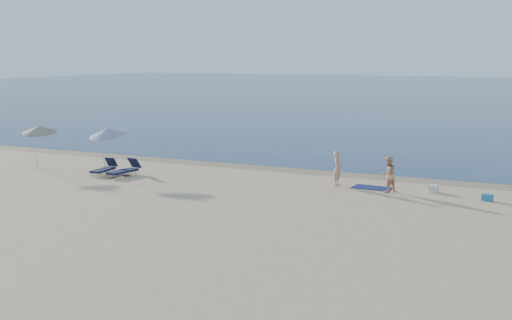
{
  "coord_description": "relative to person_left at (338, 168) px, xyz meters",
  "views": [
    {
      "loc": [
        10.33,
        -10.81,
        5.8
      ],
      "look_at": [
        -2.05,
        16.0,
        1.0
      ],
      "focal_mm": 45.0,
      "sensor_mm": 36.0,
      "label": 1
    }
  ],
  "objects": [
    {
      "name": "ground",
      "position": [
        -1.75,
        -16.55,
        -0.79
      ],
      "size": [
        160.0,
        160.0,
        0.0
      ],
      "primitive_type": "plane",
      "color": "tan",
      "rests_on": "ground"
    },
    {
      "name": "sea",
      "position": [
        -1.75,
        83.45,
        -0.79
      ],
      "size": [
        240.0,
        160.0,
        0.01
      ],
      "primitive_type": "cube",
      "color": "#0B2345",
      "rests_on": "ground"
    },
    {
      "name": "wet_sand_strip",
      "position": [
        -1.75,
        2.85,
        -0.79
      ],
      "size": [
        240.0,
        1.6,
        0.0
      ],
      "primitive_type": "cube",
      "color": "#847254",
      "rests_on": "ground"
    },
    {
      "name": "person_left",
      "position": [
        0.0,
        0.0,
        0.0
      ],
      "size": [
        0.39,
        0.59,
        1.58
      ],
      "primitive_type": "imported",
      "rotation": [
        0.0,
        0.0,
        1.6
      ],
      "color": "tan",
      "rests_on": "ground"
    },
    {
      "name": "person_right",
      "position": [
        2.38,
        -0.4,
        -0.02
      ],
      "size": [
        0.92,
        0.95,
        1.55
      ],
      "primitive_type": "imported",
      "rotation": [
        0.0,
        0.0,
        -2.2
      ],
      "color": "tan",
      "rests_on": "ground"
    },
    {
      "name": "beach_towel",
      "position": [
        1.57,
        0.14,
        -0.78
      ],
      "size": [
        1.76,
        1.06,
        0.03
      ],
      "primitive_type": "cube",
      "rotation": [
        0.0,
        0.0,
        -0.07
      ],
      "color": "#0E1647",
      "rests_on": "ground"
    },
    {
      "name": "white_bag",
      "position": [
        4.21,
        0.36,
        -0.63
      ],
      "size": [
        0.4,
        0.35,
        0.32
      ],
      "primitive_type": "cube",
      "rotation": [
        0.0,
        0.0,
        -0.07
      ],
      "color": "silver",
      "rests_on": "ground"
    },
    {
      "name": "blue_cooler",
      "position": [
        6.46,
        -0.41,
        -0.65
      ],
      "size": [
        0.46,
        0.39,
        0.28
      ],
      "primitive_type": "cube",
      "rotation": [
        0.0,
        0.0,
        -0.3
      ],
      "color": "#1F6BAA",
      "rests_on": "ground"
    },
    {
      "name": "umbrella_near",
      "position": [
        -11.26,
        -1.89,
        1.32
      ],
      "size": [
        2.17,
        2.19,
        2.5
      ],
      "rotation": [
        0.0,
        0.0,
        -0.15
      ],
      "color": "silver",
      "rests_on": "ground"
    },
    {
      "name": "umbrella_far",
      "position": [
        -15.49,
        -2.07,
        1.26
      ],
      "size": [
        2.3,
        2.32,
        2.41
      ],
      "rotation": [
        0.0,
        0.0,
        0.37
      ],
      "color": "silver",
      "rests_on": "ground"
    },
    {
      "name": "lounger_left",
      "position": [
        -11.42,
        -2.05,
        -0.52
      ],
      "size": [
        0.66,
        1.72,
        0.74
      ],
      "rotation": [
        0.0,
        0.0,
        0.06
      ],
      "color": "#141939",
      "rests_on": "ground"
    },
    {
      "name": "lounger_right",
      "position": [
        -10.2,
        -2.04,
        -0.49
      ],
      "size": [
        0.89,
        1.92,
        0.82
      ],
      "rotation": [
        0.0,
        0.0,
        -0.16
      ],
      "color": "#15193C",
      "rests_on": "ground"
    }
  ]
}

